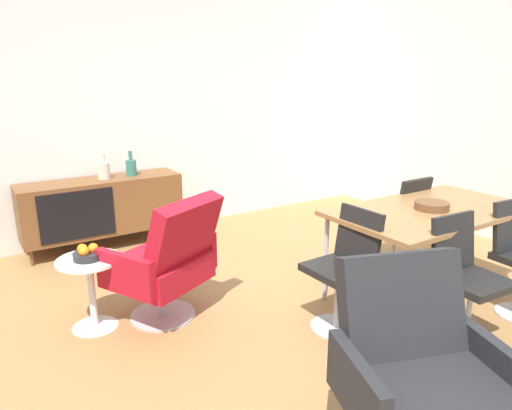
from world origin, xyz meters
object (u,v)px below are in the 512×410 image
dining_table (431,214)px  wooden_bowl_on_table (432,206)px  dining_chair_back_right (402,217)px  fruit_bowl (88,254)px  vase_cobalt (104,170)px  armchair_black_shell (417,367)px  sideboard (102,206)px  side_table_round (91,285)px  vase_sculptural_dark (131,167)px  lounge_chair_red (167,260)px  dining_chair_front_left (465,275)px  dining_chair_near_window (345,265)px

dining_table → wooden_bowl_on_table: size_ratio=6.15×
dining_chair_back_right → fruit_bowl: bearing=171.8°
vase_cobalt → armchair_black_shell: size_ratio=0.27×
sideboard → side_table_round: size_ratio=3.08×
vase_sculptural_dark → armchair_black_shell: bearing=-88.3°
vase_cobalt → side_table_round: size_ratio=0.49×
armchair_black_shell → side_table_round: size_ratio=1.82×
vase_sculptural_dark → dining_table: (1.53, -2.56, -0.11)m
wooden_bowl_on_table → lounge_chair_red: size_ratio=0.27×
lounge_chair_red → vase_cobalt: bearing=87.6°
dining_table → side_table_round: (-2.39, 0.95, -0.38)m
side_table_round → dining_table: bearing=-21.7°
fruit_bowl → lounge_chair_red: bearing=-20.1°
lounge_chair_red → side_table_round: bearing=159.8°
dining_chair_front_left → dining_chair_back_right: same height
vase_cobalt → dining_chair_near_window: bearing=-70.0°
dining_table → lounge_chair_red: bearing=157.9°
wooden_bowl_on_table → dining_chair_front_left: (-0.32, -0.54, -0.30)m
dining_table → dining_chair_front_left: (-0.35, -0.56, -0.23)m
sideboard → fruit_bowl: (-0.53, -1.61, 0.12)m
sideboard → side_table_round: sideboard is taller
wooden_bowl_on_table → sideboard: bearing=125.5°
dining_chair_back_right → lounge_chair_red: 2.26m
armchair_black_shell → fruit_bowl: bearing=115.8°
wooden_bowl_on_table → dining_chair_back_right: dining_chair_back_right is taller
dining_table → fruit_bowl: (-2.39, 0.95, -0.14)m
wooden_bowl_on_table → dining_chair_front_left: size_ratio=0.30×
dining_chair_back_right → vase_sculptural_dark: bearing=133.2°
vase_cobalt → dining_table: 3.15m
dining_chair_back_right → lounge_chair_red: bearing=174.6°
dining_chair_back_right → fruit_bowl: dining_chair_back_right is taller
dining_chair_near_window → dining_chair_front_left: bearing=-45.9°
vase_sculptural_dark → dining_chair_back_right: vase_sculptural_dark is taller
dining_chair_front_left → side_table_round: 2.55m
vase_sculptural_dark → dining_chair_back_right: (1.88, -2.01, -0.34)m
vase_sculptural_dark → wooden_bowl_on_table: (1.51, -2.58, -0.04)m
wooden_bowl_on_table → dining_chair_near_window: dining_chair_near_window is taller
sideboard → dining_chair_back_right: size_ratio=1.87×
side_table_round → lounge_chair_red: bearing=-20.2°
fruit_bowl → dining_chair_back_right: bearing=-8.2°
sideboard → dining_chair_near_window: dining_chair_near_window is taller
vase_sculptural_dark → fruit_bowl: 1.84m
vase_sculptural_dark → lounge_chair_red: size_ratio=0.27×
dining_chair_back_right → side_table_round: dining_chair_back_right is taller
side_table_round → fruit_bowl: bearing=168.2°
side_table_round → dining_chair_near_window: bearing=-32.3°
wooden_bowl_on_table → vase_sculptural_dark: bearing=120.3°
dining_chair_front_left → dining_chair_back_right: (0.70, 1.12, 0.00)m
vase_cobalt → side_table_round: 1.78m
dining_chair_near_window → armchair_black_shell: (-0.54, -1.04, -0.00)m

